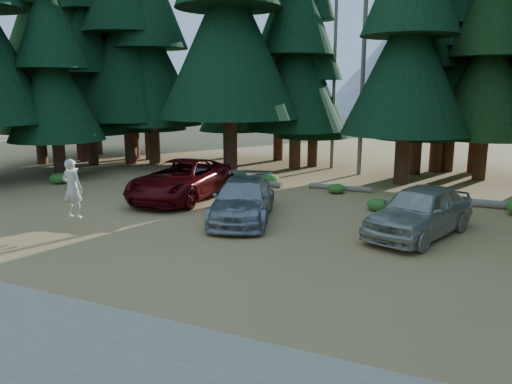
% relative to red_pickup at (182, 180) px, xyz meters
% --- Properties ---
extents(ground, '(160.00, 160.00, 0.00)m').
position_rel_red_pickup_xyz_m(ground, '(4.70, -5.14, -0.83)').
color(ground, '#9E7843').
rests_on(ground, ground).
extents(gravel_strip, '(26.00, 3.50, 0.01)m').
position_rel_red_pickup_xyz_m(gravel_strip, '(4.70, -11.64, -0.83)').
color(gravel_strip, tan).
rests_on(gravel_strip, ground).
extents(forest_belt_north, '(36.00, 7.00, 22.00)m').
position_rel_red_pickup_xyz_m(forest_belt_north, '(4.70, 9.86, -0.83)').
color(forest_belt_north, black).
rests_on(forest_belt_north, ground).
extents(snag_front, '(0.24, 0.24, 12.00)m').
position_rel_red_pickup_xyz_m(snag_front, '(5.50, 9.36, 5.17)').
color(snag_front, '#6D6557').
rests_on(snag_front, ground).
extents(snag_back, '(0.20, 0.20, 10.00)m').
position_rel_red_pickup_xyz_m(snag_back, '(3.50, 10.86, 4.17)').
color(snag_back, '#6D6557').
rests_on(snag_back, ground).
extents(mountain_peak, '(48.00, 50.00, 28.00)m').
position_rel_red_pickup_xyz_m(mountain_peak, '(2.11, 83.10, 11.87)').
color(mountain_peak, gray).
rests_on(mountain_peak, ground).
extents(red_pickup, '(3.27, 6.21, 1.67)m').
position_rel_red_pickup_xyz_m(red_pickup, '(0.00, 0.00, 0.00)').
color(red_pickup, '#51070A').
rests_on(red_pickup, ground).
extents(silver_minivan_center, '(3.54, 5.42, 1.46)m').
position_rel_red_pickup_xyz_m(silver_minivan_center, '(3.93, -1.99, -0.10)').
color(silver_minivan_center, '#979A9F').
rests_on(silver_minivan_center, ground).
extents(silver_minivan_right, '(3.39, 5.22, 1.65)m').
position_rel_red_pickup_xyz_m(silver_minivan_right, '(10.01, -1.43, -0.01)').
color(silver_minivan_right, '#B4B1A0').
rests_on(silver_minivan_right, ground).
extents(frisbee_player, '(0.77, 0.55, 1.96)m').
position_rel_red_pickup_xyz_m(frisbee_player, '(-0.39, -5.84, 0.66)').
color(frisbee_player, beige).
rests_on(frisbee_player, ground).
extents(log_left, '(3.80, 1.01, 0.27)m').
position_rel_red_pickup_xyz_m(log_left, '(1.19, 4.28, -0.70)').
color(log_left, '#6D6557').
rests_on(log_left, ground).
extents(log_mid, '(3.00, 0.32, 0.25)m').
position_rel_red_pickup_xyz_m(log_mid, '(5.75, 4.60, -0.71)').
color(log_mid, '#6D6557').
rests_on(log_mid, ground).
extents(log_right, '(4.97, 0.38, 0.32)m').
position_rel_red_pickup_xyz_m(log_right, '(12.02, 3.71, -0.67)').
color(log_right, '#6D6557').
rests_on(log_right, ground).
extents(shrub_far_left, '(1.16, 1.16, 0.64)m').
position_rel_red_pickup_xyz_m(shrub_far_left, '(-2.58, 0.98, -0.51)').
color(shrub_far_left, '#2D691F').
rests_on(shrub_far_left, ground).
extents(shrub_left, '(0.77, 0.77, 0.42)m').
position_rel_red_pickup_xyz_m(shrub_left, '(0.39, 4.86, -0.62)').
color(shrub_left, '#2D691F').
rests_on(shrub_left, ground).
extents(shrub_center_left, '(1.02, 1.02, 0.56)m').
position_rel_red_pickup_xyz_m(shrub_center_left, '(2.16, 4.42, -0.55)').
color(shrub_center_left, '#2D691F').
rests_on(shrub_center_left, ground).
extents(shrub_center_right, '(0.79, 0.79, 0.44)m').
position_rel_red_pickup_xyz_m(shrub_center_right, '(5.76, 3.89, -0.61)').
color(shrub_center_right, '#2D691F').
rests_on(shrub_center_right, ground).
extents(shrub_right, '(0.86, 0.86, 0.47)m').
position_rel_red_pickup_xyz_m(shrub_right, '(8.14, 1.38, -0.60)').
color(shrub_right, '#2D691F').
rests_on(shrub_right, ground).
extents(shrub_edge_west, '(0.97, 0.97, 0.53)m').
position_rel_red_pickup_xyz_m(shrub_edge_west, '(-7.50, 0.36, -0.57)').
color(shrub_edge_west, '#2D691F').
rests_on(shrub_edge_west, ground).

